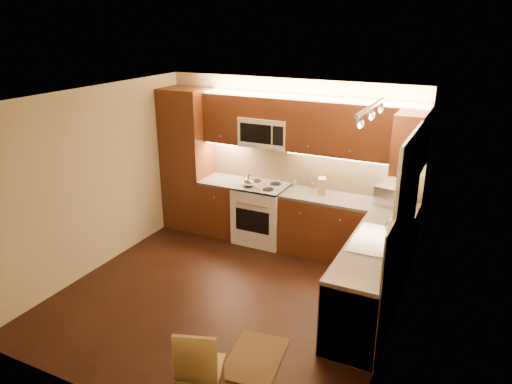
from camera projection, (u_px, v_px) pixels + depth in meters
The scene contains 37 objects.
floor at pixel (226, 296), 6.06m from camera, with size 4.00×4.00×0.01m, color black.
ceiling at pixel (222, 98), 5.20m from camera, with size 4.00×4.00×0.01m, color beige.
wall_back at pixel (289, 161), 7.32m from camera, with size 4.00×0.01×2.50m, color #BDB18A.
wall_front at pixel (105, 284), 3.94m from camera, with size 4.00×0.01×2.50m, color #BDB18A.
wall_left at pixel (95, 181), 6.46m from camera, with size 0.01×4.00×2.50m, color #BDB18A.
wall_right at pixel (397, 236), 4.81m from camera, with size 0.01×4.00×2.50m, color #BDB18A.
pantry at pixel (188, 160), 7.78m from camera, with size 0.70×0.60×2.30m, color #4A2710.
base_cab_back_left at pixel (224, 207), 7.76m from camera, with size 0.62×0.60×0.86m, color #4A2710.
counter_back_left at pixel (223, 181), 7.60m from camera, with size 0.62×0.60×0.04m, color #3B3836.
base_cab_back_right at pixel (346, 230), 6.92m from camera, with size 1.92×0.60×0.86m, color #4A2710.
counter_back_right at pixel (348, 201), 6.77m from camera, with size 1.92×0.60×0.04m, color #3B3836.
base_cab_right at pixel (370, 282), 5.55m from camera, with size 0.60×2.00×0.86m, color #4A2710.
counter_right at pixel (373, 247), 5.40m from camera, with size 0.60×2.00×0.04m, color #3B3836.
dishwasher at pixel (354, 314), 4.96m from camera, with size 0.58×0.60×0.84m, color silver.
backsplash_back at pixel (310, 168), 7.19m from camera, with size 3.30×0.02×0.60m, color tan.
backsplash_right at pixel (403, 226), 5.17m from camera, with size 0.02×2.00×0.60m, color tan.
upper_cab_back_left at pixel (226, 118), 7.37m from camera, with size 0.62×0.35×0.75m, color #4A2710.
upper_cab_back_right at pixel (355, 130), 6.53m from camera, with size 1.92×0.35×0.75m, color #4A2710.
upper_cab_bridge at pixel (266, 107), 7.01m from camera, with size 0.76×0.35×0.31m, color #4A2710.
upper_cab_right_corner at pixel (409, 143), 5.85m from camera, with size 0.35×0.50×0.75m, color #4A2710.
stove at pixel (262, 213), 7.44m from camera, with size 0.76×0.65×0.92m, color silver, non-canonical shape.
microwave at pixel (266, 132), 7.12m from camera, with size 0.76×0.38×0.44m, color silver, non-canonical shape.
window_frame at pixel (408, 187), 5.16m from camera, with size 0.03×1.44×1.24m, color silver.
window_blinds at pixel (407, 187), 5.17m from camera, with size 0.02×1.36×1.16m, color silver.
sink at pixel (377, 235), 5.49m from camera, with size 0.52×0.86×0.15m, color silver, non-canonical shape.
faucet at pixel (394, 232), 5.39m from camera, with size 0.20×0.04×0.30m, color silver, non-canonical shape.
track_light_bar at pixel (372, 107), 4.92m from camera, with size 0.04×1.20×0.03m, color silver.
kettle at pixel (249, 180), 7.20m from camera, with size 0.17×0.17×0.19m, color silver, non-canonical shape.
toaster_oven at pixel (393, 195), 6.56m from camera, with size 0.44×0.33×0.26m, color silver.
knife_block at pixel (322, 186), 6.96m from camera, with size 0.11×0.17×0.24m, color #A37B4A.
spice_jar_a at pixel (295, 183), 7.32m from camera, with size 0.05×0.05×0.10m, color silver.
spice_jar_b at pixel (312, 185), 7.20m from camera, with size 0.05×0.05×0.09m, color brown.
spice_jar_c at pixel (319, 188), 7.07m from camera, with size 0.05×0.05×0.09m, color silver.
spice_jar_d at pixel (294, 184), 7.27m from camera, with size 0.04×0.04×0.09m, color brown.
soap_bottle at pixel (392, 222), 5.80m from camera, with size 0.08×0.08×0.17m, color silver.
rug at pixel (255, 358), 4.95m from camera, with size 0.54×0.81×0.01m, color black.
dining_chair at pixel (201, 365), 4.23m from camera, with size 0.38×0.38×0.85m, color #A37B4A, non-canonical shape.
Camera 1 is at (2.63, -4.55, 3.32)m, focal length 33.53 mm.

